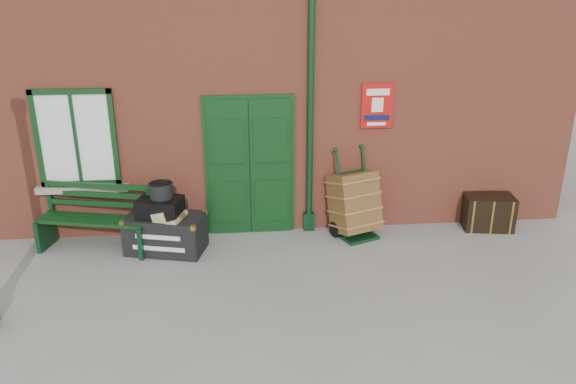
{
  "coord_description": "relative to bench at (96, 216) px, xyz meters",
  "views": [
    {
      "loc": [
        -0.48,
        -6.98,
        3.89
      ],
      "look_at": [
        0.23,
        0.6,
        1.0
      ],
      "focal_mm": 35.0,
      "sensor_mm": 36.0,
      "label": 1
    }
  ],
  "objects": [
    {
      "name": "station_building",
      "position": [
        2.66,
        2.41,
        1.64
      ],
      "size": [
        10.3,
        4.3,
        4.36
      ],
      "color": "#AE5038",
      "rests_on": "ground"
    },
    {
      "name": "bench",
      "position": [
        0.0,
        0.0,
        0.0
      ],
      "size": [
        1.75,
        0.89,
        1.04
      ],
      "rotation": [
        0.0,
        0.0,
        -0.23
      ],
      "color": "black",
      "rests_on": "ground"
    },
    {
      "name": "suitcase_front",
      "position": [
        1.32,
        -0.33,
        -0.21
      ],
      "size": [
        0.48,
        0.54,
        0.63
      ],
      "primitive_type": "cube",
      "rotation": [
        0.0,
        -0.3,
        -0.31
      ],
      "color": "tan",
      "rests_on": "ground"
    },
    {
      "name": "ground",
      "position": [
        2.66,
        -1.08,
        -0.52
      ],
      "size": [
        80.0,
        80.0,
        0.0
      ],
      "primitive_type": "plane",
      "color": "gray",
      "rests_on": "ground"
    },
    {
      "name": "strongbox",
      "position": [
        1.0,
        -0.2,
        0.19
      ],
      "size": [
        0.72,
        0.6,
        0.29
      ],
      "primitive_type": "cube",
      "rotation": [
        0.0,
        0.0,
        -0.25
      ],
      "color": "black",
      "rests_on": "houdini_trunk"
    },
    {
      "name": "suitcase_back",
      "position": [
        1.14,
        -0.23,
        -0.15
      ],
      "size": [
        0.51,
        0.6,
        0.74
      ],
      "primitive_type": "cube",
      "rotation": [
        0.0,
        -0.25,
        -0.31
      ],
      "color": "tan",
      "rests_on": "ground"
    },
    {
      "name": "houdini_trunk",
      "position": [
        1.05,
        -0.2,
        -0.24
      ],
      "size": [
        1.26,
        0.89,
        0.57
      ],
      "primitive_type": "cube",
      "rotation": [
        0.0,
        0.0,
        -0.25
      ],
      "color": "black",
      "rests_on": "ground"
    },
    {
      "name": "porter_trolley",
      "position": [
        4.01,
        0.11,
        0.02
      ],
      "size": [
        0.9,
        0.93,
        1.4
      ],
      "rotation": [
        0.0,
        0.0,
        0.38
      ],
      "color": "black",
      "rests_on": "ground"
    },
    {
      "name": "hatbox",
      "position": [
        1.03,
        -0.17,
        0.45
      ],
      "size": [
        0.42,
        0.42,
        0.23
      ],
      "primitive_type": "cylinder",
      "rotation": [
        0.0,
        0.0,
        -0.25
      ],
      "color": "black",
      "rests_on": "strongbox"
    },
    {
      "name": "dark_trunk",
      "position": [
        6.28,
        0.17,
        -0.24
      ],
      "size": [
        0.85,
        0.63,
        0.57
      ],
      "primitive_type": "cube",
      "rotation": [
        0.0,
        0.0,
        -0.15
      ],
      "color": "black",
      "rests_on": "ground"
    }
  ]
}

